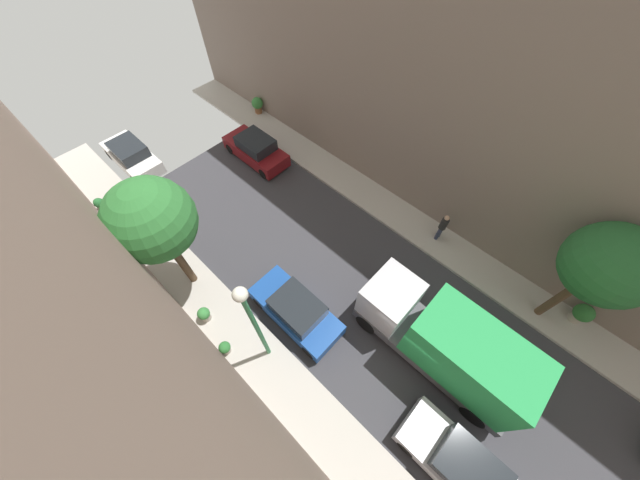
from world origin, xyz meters
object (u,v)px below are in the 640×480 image
parked_car_left_3 (296,310)px  parked_car_left_4 (132,156)px  potted_plant_3 (225,348)px  potted_plant_5 (100,204)px  lamp_post (252,319)px  potted_plant_4 (204,314)px  delivery_truck (447,343)px  pedestrian (442,226)px  parked_car_left_2 (462,466)px  potted_plant_1 (257,104)px  street_tree_0 (152,221)px  parked_car_right_2 (256,149)px  street_tree_1 (609,265)px  potted_plant_2 (583,314)px

parked_car_left_3 → parked_car_left_4: bearing=90.0°
potted_plant_3 → potted_plant_5: (0.03, 10.92, -0.00)m
lamp_post → potted_plant_4: bearing=106.5°
parked_car_left_4 → delivery_truck: delivery_truck is taller
lamp_post → pedestrian: bearing=-11.3°
parked_car_left_3 → potted_plant_4: 3.95m
parked_car_left_2 → potted_plant_4: size_ratio=5.23×
parked_car_left_4 → potted_plant_1: parked_car_left_4 is taller
parked_car_left_2 → potted_plant_4: parked_car_left_2 is taller
pedestrian → street_tree_0: bearing=144.7°
parked_car_left_2 → delivery_truck: delivery_truck is taller
parked_car_left_3 → potted_plant_1: parked_car_left_3 is taller
delivery_truck → pedestrian: delivery_truck is taller
parked_car_left_3 → parked_car_left_4: same height
parked_car_left_2 → street_tree_0: (-2.10, 12.73, 3.98)m
parked_car_left_2 → delivery_truck: 3.91m
parked_car_left_4 → potted_plant_1: 8.50m
parked_car_right_2 → potted_plant_1: bearing=48.3°
delivery_truck → street_tree_1: (4.76, -2.36, 2.61)m
potted_plant_5 → lamp_post: 12.75m
parked_car_right_2 → street_tree_1: street_tree_1 is taller
delivery_truck → potted_plant_2: size_ratio=6.14×
pedestrian → potted_plant_5: bearing=127.5°
potted_plant_2 → potted_plant_3: bearing=138.7°
delivery_truck → potted_plant_2: (5.52, -3.62, -1.04)m
parked_car_left_2 → potted_plant_5: size_ratio=5.45×
pedestrian → potted_plant_3: pedestrian is taller
potted_plant_1 → potted_plant_3: (-11.41, -11.33, -0.19)m
lamp_post → street_tree_1: bearing=-38.2°
parked_car_right_2 → street_tree_0: street_tree_0 is taller
parked_car_left_2 → street_tree_0: size_ratio=0.68×
parked_car_right_2 → street_tree_0: size_ratio=0.68×
street_tree_0 → potted_plant_2: bearing=-53.0°
pedestrian → potted_plant_4: size_ratio=2.14×
potted_plant_1 → delivery_truck: bearing=-107.8°
parked_car_right_2 → lamp_post: bearing=-128.1°
potted_plant_2 → potted_plant_5: size_ratio=1.39×
potted_plant_5 → street_tree_0: bearing=-82.6°
parked_car_left_4 → potted_plant_1: (8.35, -1.60, 0.04)m
parked_car_left_3 → potted_plant_2: size_ratio=3.91×
potted_plant_2 → lamp_post: lamp_post is taller
parked_car_left_3 → potted_plant_2: 12.13m
parked_car_right_2 → potted_plant_1: parked_car_right_2 is taller
street_tree_0 → potted_plant_4: bearing=-108.9°
parked_car_left_4 → lamp_post: (-1.90, -14.21, 3.34)m
lamp_post → parked_car_right_2: bearing=51.9°
parked_car_left_4 → street_tree_0: size_ratio=0.68×
street_tree_0 → parked_car_left_2: bearing=-80.6°
parked_car_left_4 → potted_plant_5: bearing=-146.6°
delivery_truck → pedestrian: bearing=30.9°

